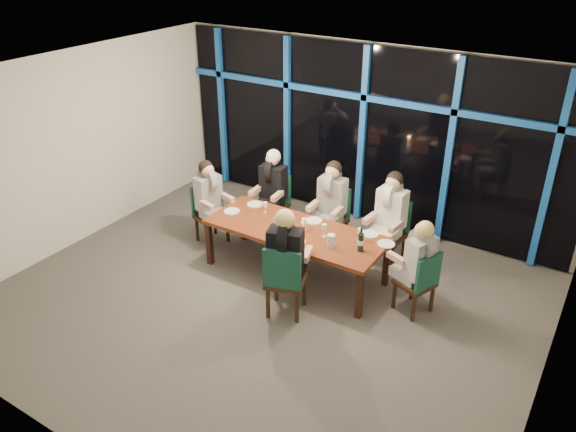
% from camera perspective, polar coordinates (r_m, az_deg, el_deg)
% --- Properties ---
extents(room, '(7.04, 7.00, 3.02)m').
position_cam_1_polar(room, '(6.80, -2.70, 5.29)').
color(room, '#5C5751').
rests_on(room, ground).
extents(window_wall, '(6.86, 0.43, 2.94)m').
position_cam_1_polar(window_wall, '(9.37, 7.75, 8.34)').
color(window_wall, black).
rests_on(window_wall, ground).
extents(dining_table, '(2.60, 1.00, 0.75)m').
position_cam_1_polar(dining_table, '(8.00, 0.76, -1.77)').
color(dining_table, brown).
rests_on(dining_table, ground).
extents(chair_far_left, '(0.49, 0.49, 0.98)m').
position_cam_1_polar(chair_far_left, '(9.26, -1.34, 1.64)').
color(chair_far_left, black).
rests_on(chair_far_left, ground).
extents(chair_far_mid, '(0.48, 0.48, 1.00)m').
position_cam_1_polar(chair_far_mid, '(8.79, 4.57, 0.13)').
color(chair_far_mid, black).
rests_on(chair_far_mid, ground).
extents(chair_far_right, '(0.51, 0.51, 1.01)m').
position_cam_1_polar(chair_far_right, '(8.51, 10.43, -1.22)').
color(chair_far_right, black).
rests_on(chair_far_right, ground).
extents(chair_end_left, '(0.54, 0.54, 0.95)m').
position_cam_1_polar(chair_end_left, '(9.06, -8.13, 0.58)').
color(chair_end_left, black).
rests_on(chair_end_left, ground).
extents(chair_end_right, '(0.56, 0.56, 0.93)m').
position_cam_1_polar(chair_end_right, '(7.48, 13.29, -6.37)').
color(chair_end_right, black).
rests_on(chair_end_right, ground).
extents(chair_near_mid, '(0.61, 0.61, 1.06)m').
position_cam_1_polar(chair_near_mid, '(7.20, -0.37, -6.30)').
color(chair_near_mid, black).
rests_on(chair_near_mid, ground).
extents(diner_far_left, '(0.51, 0.63, 0.96)m').
position_cam_1_polar(diner_far_left, '(9.03, -1.62, 3.65)').
color(diner_far_left, black).
rests_on(diner_far_left, ground).
extents(diner_far_mid, '(0.51, 0.63, 0.98)m').
position_cam_1_polar(diner_far_mid, '(8.55, 4.43, 2.26)').
color(diner_far_mid, black).
rests_on(diner_far_mid, ground).
extents(diner_far_right, '(0.53, 0.65, 0.99)m').
position_cam_1_polar(diner_far_right, '(8.26, 10.38, 0.99)').
color(diner_far_right, silver).
rests_on(diner_far_right, ground).
extents(diner_end_left, '(0.64, 0.55, 0.92)m').
position_cam_1_polar(diner_end_left, '(8.83, -7.99, 2.58)').
color(diner_end_left, black).
rests_on(diner_end_left, ground).
extents(diner_end_right, '(0.64, 0.57, 0.91)m').
position_cam_1_polar(diner_end_right, '(7.32, 13.14, -3.69)').
color(diner_end_right, black).
rests_on(diner_end_right, ground).
extents(diner_near_mid, '(0.62, 0.72, 1.03)m').
position_cam_1_polar(diner_near_mid, '(7.05, -0.18, -3.10)').
color(diner_near_mid, black).
rests_on(diner_near_mid, ground).
extents(plate_far_left, '(0.24, 0.24, 0.01)m').
position_cam_1_polar(plate_far_left, '(8.66, -3.40, 1.20)').
color(plate_far_left, white).
rests_on(plate_far_left, dining_table).
extents(plate_far_mid, '(0.24, 0.24, 0.01)m').
position_cam_1_polar(plate_far_mid, '(8.18, 2.65, -0.47)').
color(plate_far_mid, white).
rests_on(plate_far_mid, dining_table).
extents(plate_far_right, '(0.24, 0.24, 0.01)m').
position_cam_1_polar(plate_far_right, '(7.91, 8.33, -1.82)').
color(plate_far_right, white).
rests_on(plate_far_right, dining_table).
extents(plate_end_left, '(0.24, 0.24, 0.01)m').
position_cam_1_polar(plate_end_left, '(8.48, -5.73, 0.49)').
color(plate_end_left, white).
rests_on(plate_end_left, dining_table).
extents(plate_end_right, '(0.24, 0.24, 0.01)m').
position_cam_1_polar(plate_end_right, '(7.70, 9.93, -2.81)').
color(plate_end_right, white).
rests_on(plate_end_right, dining_table).
extents(plate_near_mid, '(0.24, 0.24, 0.01)m').
position_cam_1_polar(plate_near_mid, '(7.65, 0.95, -2.61)').
color(plate_near_mid, white).
rests_on(plate_near_mid, dining_table).
extents(wine_bottle, '(0.08, 0.08, 0.35)m').
position_cam_1_polar(wine_bottle, '(7.45, 7.40, -2.62)').
color(wine_bottle, black).
rests_on(wine_bottle, dining_table).
extents(water_pitcher, '(0.12, 0.10, 0.19)m').
position_cam_1_polar(water_pitcher, '(7.50, 4.38, -2.55)').
color(water_pitcher, silver).
rests_on(water_pitcher, dining_table).
extents(tea_light, '(0.05, 0.05, 0.03)m').
position_cam_1_polar(tea_light, '(7.86, 0.22, -1.63)').
color(tea_light, '#FFA04C').
rests_on(tea_light, dining_table).
extents(wine_glass_a, '(0.07, 0.07, 0.18)m').
position_cam_1_polar(wine_glass_a, '(7.90, -1.19, -0.52)').
color(wine_glass_a, silver).
rests_on(wine_glass_a, dining_table).
extents(wine_glass_b, '(0.07, 0.07, 0.18)m').
position_cam_1_polar(wine_glass_b, '(7.88, 1.63, -0.59)').
color(wine_glass_b, silver).
rests_on(wine_glass_b, dining_table).
extents(wine_glass_c, '(0.07, 0.07, 0.19)m').
position_cam_1_polar(wine_glass_c, '(7.73, 3.70, -1.19)').
color(wine_glass_c, silver).
rests_on(wine_glass_c, dining_table).
extents(wine_glass_d, '(0.07, 0.07, 0.17)m').
position_cam_1_polar(wine_glass_d, '(8.37, -2.32, 1.11)').
color(wine_glass_d, silver).
rests_on(wine_glass_d, dining_table).
extents(wine_glass_e, '(0.07, 0.07, 0.18)m').
position_cam_1_polar(wine_glass_e, '(7.69, 7.34, -1.59)').
color(wine_glass_e, silver).
rests_on(wine_glass_e, dining_table).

